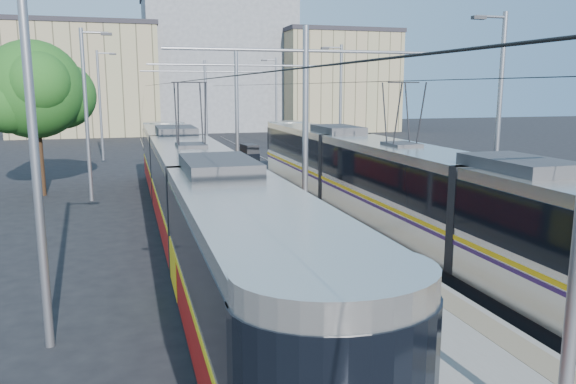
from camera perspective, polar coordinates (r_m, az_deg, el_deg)
name	(u,v)px	position (r m, az deg, el deg)	size (l,w,h in m)	color
ground	(420,343)	(12.60, 13.24, -14.68)	(160.00, 160.00, 0.00)	black
platform	(250,193)	(27.97, -3.92, -0.14)	(4.00, 50.00, 0.30)	gray
tactile_strip_left	(221,192)	(27.68, -6.86, 0.02)	(0.70, 50.00, 0.01)	gray
tactile_strip_right	(278,189)	(28.27, -1.06, 0.32)	(0.70, 50.00, 0.01)	gray
rails	(250,196)	(27.99, -3.92, -0.41)	(8.71, 70.00, 0.03)	gray
tram_left	(193,192)	(20.10, -9.66, 0.05)	(2.43, 30.16, 5.50)	black
tram_right	(400,186)	(20.52, 11.30, 0.63)	(2.43, 31.31, 5.50)	black
catenary	(262,106)	(24.72, -2.64, 8.68)	(9.20, 70.00, 7.00)	gray
street_lamps	(233,109)	(31.43, -5.58, 8.41)	(15.18, 38.22, 8.00)	gray
shelter	(250,168)	(27.16, -3.92, 2.50)	(0.81, 1.15, 2.35)	black
tree	(41,91)	(30.44, -23.79, 9.34)	(5.24, 4.85, 7.61)	#382314
building_left	(85,79)	(70.01, -19.91, 10.70)	(16.32, 12.24, 12.56)	gray
building_centre	(217,63)	(74.87, -7.21, 12.84)	(18.36, 14.28, 16.91)	gray
building_right	(335,81)	(72.60, 4.79, 11.18)	(14.28, 10.20, 12.40)	gray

